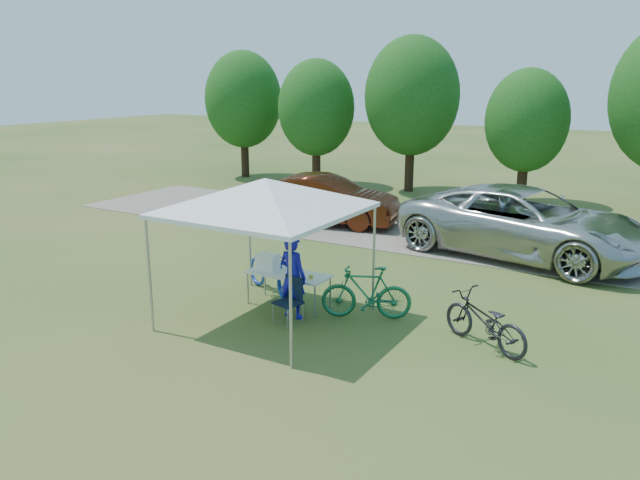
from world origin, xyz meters
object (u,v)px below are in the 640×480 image
object	(u,v)px
bike_dark	(485,321)
minivan	(524,223)
sedan	(325,200)
cooler	(268,262)
cyclist	(293,277)
folding_chair	(291,296)
bike_green	(366,292)
folding_table	(288,275)
bike_blue	(271,271)

from	to	relation	value
bike_dark	minivan	bearing A→B (deg)	-147.06
sedan	bike_dark	bearing A→B (deg)	-144.17
cooler	sedan	world-z (taller)	sedan
cyclist	minivan	world-z (taller)	minivan
folding_chair	bike_green	size ratio (longest dim) A/B	0.51
folding_table	sedan	xyz separation A→B (m)	(-2.96, 6.66, 0.13)
folding_table	folding_chair	distance (m)	0.86
folding_table	bike_dark	bearing A→B (deg)	0.21
minivan	folding_table	bearing A→B (deg)	162.08
bike_blue	bike_green	size ratio (longest dim) A/B	1.11
folding_chair	bike_dark	size ratio (longest dim) A/B	0.49
folding_table	bike_green	bearing A→B (deg)	6.75
folding_table	bike_green	size ratio (longest dim) A/B	0.98
folding_chair	cyclist	distance (m)	0.40
cyclist	bike_green	world-z (taller)	cyclist
bike_blue	sedan	size ratio (longest dim) A/B	0.42
cyclist	sedan	bearing A→B (deg)	-57.66
cyclist	bike_blue	size ratio (longest dim) A/B	0.85
cyclist	bike_blue	xyz separation A→B (m)	(-1.13, 0.91, -0.31)
folding_chair	cooler	distance (m)	1.26
folding_chair	minivan	distance (m)	7.26
cooler	cyclist	world-z (taller)	cyclist
bike_blue	bike_green	bearing A→B (deg)	-69.39
bike_blue	minivan	world-z (taller)	minivan
bike_green	sedan	bearing A→B (deg)	-168.52
folding_chair	bike_blue	distance (m)	1.68
folding_chair	bike_green	bearing A→B (deg)	51.83
minivan	sedan	bearing A→B (deg)	94.67
minivan	folding_chair	bearing A→B (deg)	168.13
bike_blue	bike_green	distance (m)	2.39
cyclist	bike_blue	world-z (taller)	cyclist
bike_blue	cooler	bearing A→B (deg)	-125.70
bike_green	minivan	xyz separation A→B (m)	(1.61, 5.83, 0.38)
cooler	folding_table	bearing A→B (deg)	-0.00
folding_chair	bike_green	distance (m)	1.45
bike_green	cyclist	bearing A→B (deg)	-86.65
folding_table	folding_chair	size ratio (longest dim) A/B	1.94
folding_table	cooler	distance (m)	0.54
cyclist	bike_dark	bearing A→B (deg)	-165.50
folding_chair	folding_table	bearing A→B (deg)	140.27
cyclist	sedan	world-z (taller)	cyclist
folding_table	bike_blue	distance (m)	0.88
cyclist	folding_table	bearing A→B (deg)	-41.67
folding_table	sedan	size ratio (longest dim) A/B	0.37
folding_chair	bike_blue	size ratio (longest dim) A/B	0.46
folding_chair	cooler	xyz separation A→B (m)	(-1.00, 0.69, 0.35)
cooler	cyclist	xyz separation A→B (m)	(0.89, -0.45, -0.04)
cyclist	sedan	size ratio (longest dim) A/B	0.35
minivan	bike_dark	bearing A→B (deg)	-162.74
folding_table	bike_dark	distance (m)	3.97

